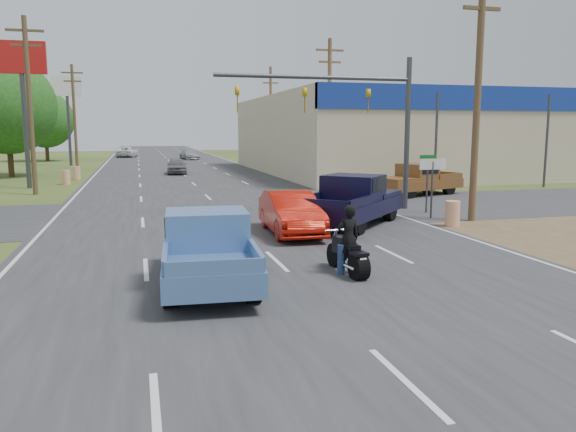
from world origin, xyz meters
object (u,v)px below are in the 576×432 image
object	(u,v)px
blue_pickup	(207,247)
distant_car_white	(127,152)
motorcycle	(349,257)
distant_car_silver	(189,154)
distant_car_grey	(177,166)
navy_pickup	(353,200)
rider	(348,242)
brown_pickup	(417,179)
red_convertible	(291,213)

from	to	relation	value
blue_pickup	distant_car_white	size ratio (longest dim) A/B	1.09
motorcycle	distant_car_silver	bearing A→B (deg)	82.74
motorcycle	distant_car_white	distance (m)	68.32
motorcycle	distant_car_white	xyz separation A→B (m)	(-6.52, 68.01, 0.23)
distant_car_grey	navy_pickup	bearing A→B (deg)	-76.64
rider	brown_pickup	distance (m)	18.82
rider	distant_car_silver	size ratio (longest dim) A/B	0.38
brown_pickup	distant_car_silver	world-z (taller)	brown_pickup
motorcycle	distant_car_grey	distance (m)	35.54
distant_car_grey	distant_car_white	xyz separation A→B (m)	(-4.57, 32.52, 0.02)
red_convertible	distant_car_grey	bearing A→B (deg)	96.19
navy_pickup	distant_car_silver	size ratio (longest dim) A/B	1.32
rider	blue_pickup	distance (m)	3.61
motorcycle	distant_car_white	size ratio (longest dim) A/B	0.42
rider	distant_car_grey	world-z (taller)	rider
motorcycle	distant_car_grey	xyz separation A→B (m)	(-1.95, 35.49, 0.20)
blue_pickup	brown_pickup	size ratio (longest dim) A/B	0.95
red_convertible	distant_car_white	world-z (taller)	red_convertible
navy_pickup	distant_car_silver	bearing A→B (deg)	135.26
blue_pickup	distant_car_silver	xyz separation A→B (m)	(4.88, 59.36, -0.26)
red_convertible	blue_pickup	xyz separation A→B (m)	(-3.68, -5.80, 0.15)
distant_car_white	brown_pickup	bearing A→B (deg)	117.25
red_convertible	blue_pickup	size ratio (longest dim) A/B	0.83
rider	blue_pickup	world-z (taller)	blue_pickup
red_convertible	blue_pickup	distance (m)	6.87
navy_pickup	red_convertible	bearing A→B (deg)	-112.48
distant_car_white	distant_car_silver	bearing A→B (deg)	141.93
distant_car_white	rider	bearing A→B (deg)	104.92
navy_pickup	brown_pickup	distance (m)	11.27
rider	blue_pickup	bearing A→B (deg)	-7.48
rider	distant_car_silver	world-z (taller)	rider
motorcycle	distant_car_white	bearing A→B (deg)	89.44
motorcycle	distant_car_grey	size ratio (longest dim) A/B	0.53
motorcycle	blue_pickup	distance (m)	3.64
blue_pickup	navy_pickup	distance (m)	9.67
red_convertible	distant_car_grey	world-z (taller)	red_convertible
rider	distant_car_white	size ratio (longest dim) A/B	0.34
brown_pickup	rider	bearing A→B (deg)	126.97
red_convertible	blue_pickup	bearing A→B (deg)	-120.18
red_convertible	motorcycle	world-z (taller)	red_convertible
motorcycle	rider	world-z (taller)	rider
red_convertible	rider	xyz separation A→B (m)	(-0.08, -5.89, 0.10)
red_convertible	navy_pickup	distance (m)	3.18
navy_pickup	distant_car_grey	distance (m)	28.68
red_convertible	brown_pickup	size ratio (longest dim) A/B	0.79
rider	distant_car_white	bearing A→B (deg)	-90.56
rider	brown_pickup	xyz separation A→B (m)	(10.25, 15.78, 0.05)
motorcycle	brown_pickup	size ratio (longest dim) A/B	0.36
distant_car_white	red_convertible	bearing A→B (deg)	105.50
rider	distant_car_silver	xyz separation A→B (m)	(1.28, 59.46, -0.21)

